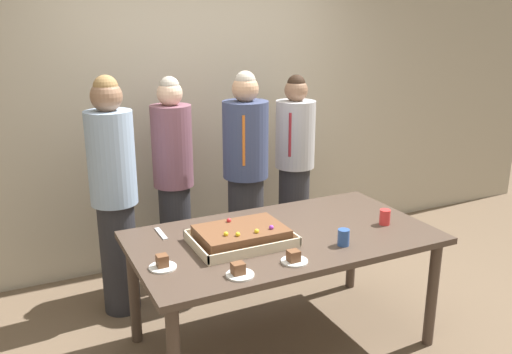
# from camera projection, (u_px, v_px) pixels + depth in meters

# --- Properties ---
(ground_plane) EXTENTS (12.00, 12.00, 0.00)m
(ground_plane) POSITION_uv_depth(u_px,v_px,m) (282.00, 341.00, 3.51)
(ground_plane) COLOR brown
(interior_back_panel) EXTENTS (8.00, 0.12, 3.00)m
(interior_back_panel) POSITION_uv_depth(u_px,v_px,m) (194.00, 88.00, 4.46)
(interior_back_panel) COLOR #B2A893
(interior_back_panel) RESTS_ON ground_plane
(party_table) EXTENTS (1.88, 1.03, 0.76)m
(party_table) POSITION_uv_depth(u_px,v_px,m) (283.00, 246.00, 3.31)
(party_table) COLOR #47382D
(party_table) RESTS_ON ground_plane
(sheet_cake) EXTENTS (0.58, 0.42, 0.12)m
(sheet_cake) POSITION_uv_depth(u_px,v_px,m) (241.00, 236.00, 3.15)
(sheet_cake) COLOR beige
(sheet_cake) RESTS_ON party_table
(plated_slice_near_left) EXTENTS (0.15, 0.15, 0.07)m
(plated_slice_near_left) POSITION_uv_depth(u_px,v_px,m) (239.00, 272.00, 2.76)
(plated_slice_near_left) COLOR white
(plated_slice_near_left) RESTS_ON party_table
(plated_slice_near_right) EXTENTS (0.15, 0.15, 0.07)m
(plated_slice_near_right) POSITION_uv_depth(u_px,v_px,m) (294.00, 258.00, 2.91)
(plated_slice_near_right) COLOR white
(plated_slice_near_right) RESTS_ON party_table
(plated_slice_far_left) EXTENTS (0.15, 0.15, 0.08)m
(plated_slice_far_left) POSITION_uv_depth(u_px,v_px,m) (162.00, 264.00, 2.84)
(plated_slice_far_left) COLOR white
(plated_slice_far_left) RESTS_ON party_table
(drink_cup_nearest) EXTENTS (0.07, 0.07, 0.10)m
(drink_cup_nearest) POSITION_uv_depth(u_px,v_px,m) (343.00, 237.00, 3.12)
(drink_cup_nearest) COLOR #2D5199
(drink_cup_nearest) RESTS_ON party_table
(drink_cup_middle) EXTENTS (0.07, 0.07, 0.10)m
(drink_cup_middle) POSITION_uv_depth(u_px,v_px,m) (385.00, 217.00, 3.45)
(drink_cup_middle) COLOR red
(drink_cup_middle) RESTS_ON party_table
(cake_server_utensil) EXTENTS (0.03, 0.20, 0.01)m
(cake_server_utensil) POSITION_uv_depth(u_px,v_px,m) (161.00, 234.00, 3.30)
(cake_server_utensil) COLOR silver
(cake_server_utensil) RESTS_ON party_table
(person_serving_front) EXTENTS (0.33, 0.33, 1.62)m
(person_serving_front) POSITION_uv_depth(u_px,v_px,m) (294.00, 167.00, 4.51)
(person_serving_front) COLOR #28282D
(person_serving_front) RESTS_ON ground_plane
(person_green_shirt_behind) EXTENTS (0.32, 0.32, 1.71)m
(person_green_shirt_behind) POSITION_uv_depth(u_px,v_px,m) (114.00, 193.00, 3.66)
(person_green_shirt_behind) COLOR #28282D
(person_green_shirt_behind) RESTS_ON ground_plane
(person_striped_tie_right) EXTENTS (0.31, 0.31, 1.66)m
(person_striped_tie_right) POSITION_uv_depth(u_px,v_px,m) (174.00, 179.00, 4.08)
(person_striped_tie_right) COLOR #28282D
(person_striped_tie_right) RESTS_ON ground_plane
(person_far_right_suit) EXTENTS (0.34, 0.34, 1.70)m
(person_far_right_suit) POSITION_uv_depth(u_px,v_px,m) (246.00, 180.00, 4.03)
(person_far_right_suit) COLOR #28282D
(person_far_right_suit) RESTS_ON ground_plane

